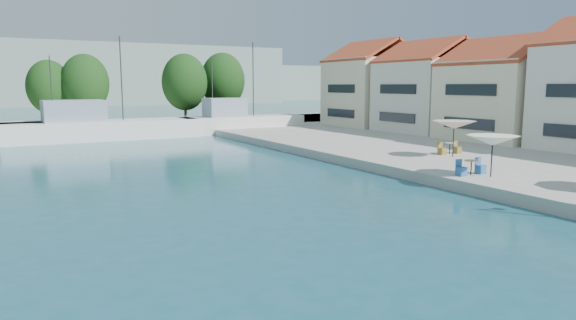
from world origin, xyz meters
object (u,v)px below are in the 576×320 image
umbrella_white (493,140)px  umbrella_cream (454,125)px  trawler_03 (100,128)px  trawler_04 (239,123)px

umbrella_white → umbrella_cream: umbrella_cream is taller
trawler_03 → trawler_04: (14.72, 0.47, 0.00)m
umbrella_white → trawler_04: bearing=87.8°
trawler_04 → umbrella_cream: size_ratio=5.07×
umbrella_cream → trawler_03: bearing=121.4°
trawler_04 → umbrella_white: trawler_04 is taller
trawler_04 → umbrella_cream: 28.72m
trawler_03 → trawler_04: 14.73m
trawler_03 → umbrella_white: bearing=-70.3°
trawler_03 → umbrella_cream: bearing=-60.2°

